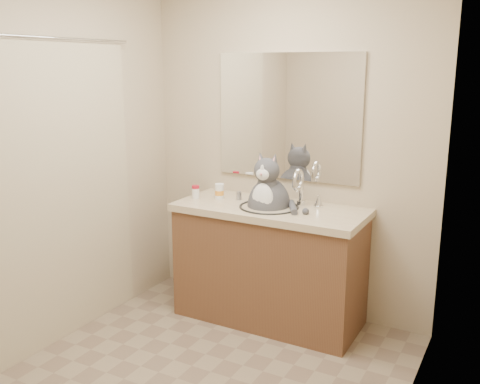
{
  "coord_description": "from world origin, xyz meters",
  "views": [
    {
      "loc": [
        1.55,
        -2.3,
        1.81
      ],
      "look_at": [
        -0.07,
        0.65,
        1.01
      ],
      "focal_mm": 40.0,
      "sensor_mm": 36.0,
      "label": 1
    }
  ],
  "objects_px": {
    "pill_bottle_redcap": "(196,192)",
    "grey_canister": "(239,196)",
    "cat": "(268,202)",
    "pill_bottle_orange": "(219,192)"
  },
  "relations": [
    {
      "from": "pill_bottle_orange",
      "to": "grey_canister",
      "type": "xyz_separation_m",
      "value": [
        0.14,
        0.04,
        -0.02
      ]
    },
    {
      "from": "pill_bottle_redcap",
      "to": "pill_bottle_orange",
      "type": "bearing_deg",
      "value": 23.26
    },
    {
      "from": "pill_bottle_redcap",
      "to": "grey_canister",
      "type": "distance_m",
      "value": 0.33
    },
    {
      "from": "cat",
      "to": "grey_canister",
      "type": "relative_size",
      "value": 9.89
    },
    {
      "from": "cat",
      "to": "pill_bottle_orange",
      "type": "distance_m",
      "value": 0.41
    },
    {
      "from": "grey_canister",
      "to": "cat",
      "type": "bearing_deg",
      "value": -12.16
    },
    {
      "from": "pill_bottle_redcap",
      "to": "grey_canister",
      "type": "height_order",
      "value": "pill_bottle_redcap"
    },
    {
      "from": "pill_bottle_orange",
      "to": "cat",
      "type": "bearing_deg",
      "value": -2.47
    },
    {
      "from": "cat",
      "to": "pill_bottle_orange",
      "type": "relative_size",
      "value": 5.29
    },
    {
      "from": "pill_bottle_redcap",
      "to": "grey_canister",
      "type": "xyz_separation_m",
      "value": [
        0.31,
        0.11,
        -0.02
      ]
    }
  ]
}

